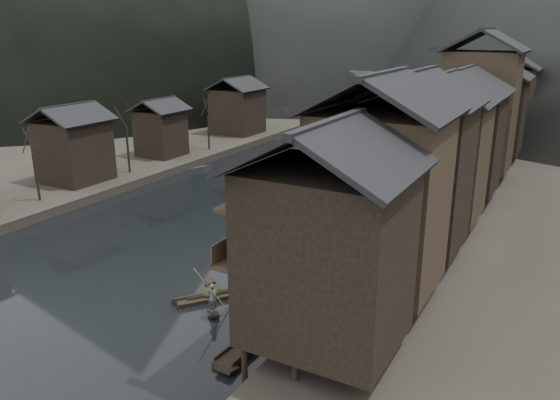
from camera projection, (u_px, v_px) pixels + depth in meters
The scene contains 12 objects.
water at pixel (162, 257), 42.05m from camera, with size 300.00×300.00×0.00m, color black.
left_bank at pixel (159, 129), 91.37m from camera, with size 40.00×200.00×1.20m, color #2D2823.
stilt_houses at pixel (457, 123), 47.36m from camera, with size 9.00×67.60×17.05m.
left_houses at pixel (139, 124), 66.57m from camera, with size 8.10×53.20×8.73m.
bare_trees at pixel (82, 135), 54.84m from camera, with size 3.79×42.12×7.57m.
moored_sampans at pixel (398, 204), 54.05m from camera, with size 3.31×62.12×0.47m.
midriver_boats at pixel (374, 142), 83.33m from camera, with size 10.13×32.85×0.44m.
stone_bridge at pixel (420, 94), 100.49m from camera, with size 40.00×6.00×9.00m.
hero_sampan at pixel (212, 296), 35.53m from camera, with size 3.81×4.49×0.44m.
cargo_heap at pixel (211, 287), 35.58m from camera, with size 1.11×1.45×0.67m, color black.
boatman at pixel (212, 293), 33.53m from camera, with size 0.65×0.43×1.79m, color #565658.
bamboo_pole at pixel (213, 252), 32.58m from camera, with size 0.06×0.06×4.54m, color #8C7A51.
Camera 1 is at (26.74, -29.44, 16.99)m, focal length 35.00 mm.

